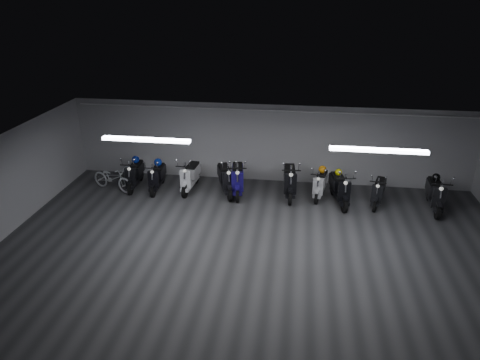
# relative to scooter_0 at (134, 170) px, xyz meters

# --- Properties ---
(floor) EXTENTS (14.00, 10.00, 0.01)m
(floor) POSITION_rel_scooter_0_xyz_m (4.55, -3.73, -0.67)
(floor) COLOR #323234
(floor) RESTS_ON ground
(ceiling) EXTENTS (14.00, 10.00, 0.01)m
(ceiling) POSITION_rel_scooter_0_xyz_m (4.55, -3.73, 2.14)
(ceiling) COLOR slate
(ceiling) RESTS_ON ground
(back_wall) EXTENTS (14.00, 0.01, 2.80)m
(back_wall) POSITION_rel_scooter_0_xyz_m (4.55, 1.27, 0.74)
(back_wall) COLOR #A7A7AA
(back_wall) RESTS_ON ground
(fluor_strip_left) EXTENTS (2.40, 0.18, 0.08)m
(fluor_strip_left) POSITION_rel_scooter_0_xyz_m (1.55, -2.73, 2.08)
(fluor_strip_left) COLOR white
(fluor_strip_left) RESTS_ON ceiling
(fluor_strip_right) EXTENTS (2.40, 0.18, 0.08)m
(fluor_strip_right) POSITION_rel_scooter_0_xyz_m (7.55, -2.73, 2.08)
(fluor_strip_right) COLOR white
(fluor_strip_right) RESTS_ON ceiling
(conduit) EXTENTS (13.60, 0.05, 0.05)m
(conduit) POSITION_rel_scooter_0_xyz_m (4.55, 1.19, 1.96)
(conduit) COLOR white
(conduit) RESTS_ON back_wall
(scooter_0) EXTENTS (0.70, 1.81, 1.32)m
(scooter_0) POSITION_rel_scooter_0_xyz_m (0.00, 0.00, 0.00)
(scooter_0) COLOR black
(scooter_0) RESTS_ON floor
(scooter_1) EXTENTS (0.64, 1.74, 1.28)m
(scooter_1) POSITION_rel_scooter_0_xyz_m (0.83, -0.09, -0.02)
(scooter_1) COLOR black
(scooter_1) RESTS_ON floor
(scooter_2) EXTENTS (0.74, 1.88, 1.37)m
(scooter_2) POSITION_rel_scooter_0_xyz_m (1.96, 0.04, 0.02)
(scooter_2) COLOR white
(scooter_2) RESTS_ON floor
(scooter_3) EXTENTS (1.24, 1.99, 1.40)m
(scooter_3) POSITION_rel_scooter_0_xyz_m (3.21, -0.01, 0.04)
(scooter_3) COLOR black
(scooter_3) RESTS_ON floor
(scooter_4) EXTENTS (0.91, 2.02, 1.45)m
(scooter_4) POSITION_rel_scooter_0_xyz_m (3.61, 0.01, 0.07)
(scooter_4) COLOR navy
(scooter_4) RESTS_ON floor
(scooter_5) EXTENTS (0.79, 2.02, 1.48)m
(scooter_5) POSITION_rel_scooter_0_xyz_m (5.35, 0.05, 0.08)
(scooter_5) COLOR black
(scooter_5) RESTS_ON floor
(scooter_6) EXTENTS (0.88, 1.75, 1.24)m
(scooter_6) POSITION_rel_scooter_0_xyz_m (6.36, 0.11, -0.04)
(scooter_6) COLOR #B9B9BD
(scooter_6) RESTS_ON floor
(scooter_7) EXTENTS (1.01, 1.98, 1.41)m
(scooter_7) POSITION_rel_scooter_0_xyz_m (6.96, -0.29, 0.04)
(scooter_7) COLOR black
(scooter_7) RESTS_ON floor
(scooter_8) EXTENTS (1.00, 1.75, 1.24)m
(scooter_8) POSITION_rel_scooter_0_xyz_m (8.20, -0.20, -0.04)
(scooter_8) COLOR black
(scooter_8) RESTS_ON floor
(scooter_9) EXTENTS (0.76, 1.94, 1.41)m
(scooter_9) POSITION_rel_scooter_0_xyz_m (9.89, -0.32, 0.05)
(scooter_9) COLOR black
(scooter_9) RESTS_ON floor
(bicycle) EXTENTS (1.75, 1.12, 1.07)m
(bicycle) POSITION_rel_scooter_0_xyz_m (-0.70, -0.29, -0.13)
(bicycle) COLOR white
(bicycle) RESTS_ON floor
(helmet_0) EXTENTS (0.26, 0.26, 0.26)m
(helmet_0) POSITION_rel_scooter_0_xyz_m (6.41, 0.34, 0.24)
(helmet_0) COLOR orange
(helmet_0) RESTS_ON scooter_6
(helmet_1) EXTENTS (0.25, 0.25, 0.25)m
(helmet_1) POSITION_rel_scooter_0_xyz_m (9.91, -0.05, 0.34)
(helmet_1) COLOR black
(helmet_1) RESTS_ON scooter_9
(helmet_2) EXTENTS (0.23, 0.23, 0.23)m
(helmet_2) POSITION_rel_scooter_0_xyz_m (6.90, -0.03, 0.33)
(helmet_2) COLOR #D5CF0C
(helmet_2) RESTS_ON scooter_7
(helmet_3) EXTENTS (0.26, 0.26, 0.26)m
(helmet_3) POSITION_rel_scooter_0_xyz_m (-0.01, 0.25, 0.29)
(helmet_3) COLOR navy
(helmet_3) RESTS_ON scooter_0
(helmet_4) EXTENTS (0.27, 0.27, 0.27)m
(helmet_4) POSITION_rel_scooter_0_xyz_m (0.82, 0.15, 0.27)
(helmet_4) COLOR #0E2A9F
(helmet_4) RESTS_ON scooter_1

